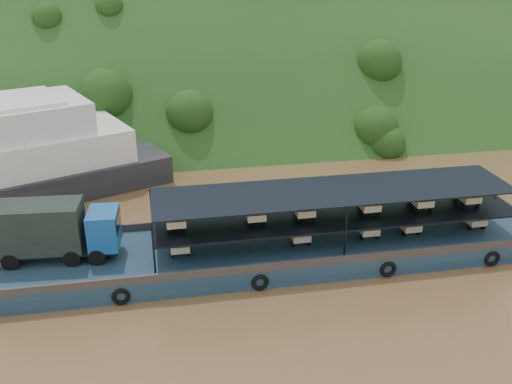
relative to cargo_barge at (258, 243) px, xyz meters
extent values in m
plane|color=brown|center=(2.60, 0.67, -1.20)|extent=(160.00, 160.00, 0.00)
cube|color=#173613|center=(2.60, 36.67, -1.20)|extent=(140.00, 39.60, 39.60)
cube|color=#132A43|center=(1.46, -0.05, -0.60)|extent=(35.00, 7.00, 1.20)
cube|color=#592D19|center=(1.46, 3.35, 0.25)|extent=(35.00, 0.20, 0.50)
cube|color=#592D19|center=(1.46, -3.45, 0.25)|extent=(35.00, 0.20, 0.50)
torus|color=black|center=(-8.54, -3.60, -0.65)|extent=(1.06, 0.26, 1.06)
torus|color=black|center=(-0.54, -3.60, -0.65)|extent=(1.06, 0.26, 1.06)
torus|color=black|center=(7.46, -3.60, -0.65)|extent=(1.06, 0.26, 1.06)
torus|color=black|center=(14.46, -3.60, -0.65)|extent=(1.06, 0.26, 1.06)
cylinder|color=black|center=(-14.87, -0.46, 0.52)|extent=(1.06, 0.44, 1.03)
cylinder|color=black|center=(-14.71, 1.71, 0.52)|extent=(1.06, 0.44, 1.03)
cylinder|color=black|center=(-11.36, -0.72, 0.52)|extent=(1.06, 0.44, 1.03)
cylinder|color=black|center=(-11.20, 1.45, 0.52)|extent=(1.06, 0.44, 1.03)
cylinder|color=black|center=(-9.92, -0.83, 0.52)|extent=(1.06, 0.44, 1.03)
cylinder|color=black|center=(-9.75, 1.34, 0.52)|extent=(1.06, 0.44, 1.03)
cube|color=black|center=(-12.10, 0.43, 0.67)|extent=(7.19, 2.80, 0.21)
cube|color=#155095|center=(-9.42, 0.22, 1.86)|extent=(1.94, 2.61, 2.28)
cube|color=black|center=(-8.54, 0.16, 2.28)|extent=(0.22, 2.07, 0.93)
cube|color=black|center=(-13.14, 0.50, 2.17)|extent=(5.14, 2.85, 2.90)
cube|color=black|center=(4.96, -0.05, 1.66)|extent=(23.00, 5.00, 0.12)
cube|color=black|center=(4.96, -0.05, 3.30)|extent=(23.00, 5.00, 0.08)
cylinder|color=black|center=(-6.54, -2.55, 1.65)|extent=(0.12, 0.12, 3.30)
cylinder|color=black|center=(-6.54, 2.45, 1.65)|extent=(0.12, 0.12, 3.30)
cylinder|color=black|center=(4.96, -2.55, 1.65)|extent=(0.12, 0.12, 3.30)
cylinder|color=black|center=(4.96, 2.45, 1.65)|extent=(0.12, 0.12, 3.30)
cylinder|color=black|center=(16.46, 2.45, 1.65)|extent=(0.12, 0.12, 3.30)
cylinder|color=black|center=(-4.98, 1.00, 0.26)|extent=(0.12, 0.52, 0.52)
cylinder|color=black|center=(-5.48, -0.80, 0.26)|extent=(0.14, 0.52, 0.52)
cylinder|color=black|center=(-4.48, -0.80, 0.26)|extent=(0.14, 0.52, 0.52)
cube|color=beige|center=(-4.98, -0.45, 0.60)|extent=(1.15, 1.50, 0.44)
cube|color=#B50C1A|center=(-4.98, 0.70, 0.78)|extent=(0.55, 0.80, 0.80)
cube|color=#B50C1A|center=(-4.98, 0.50, 1.28)|extent=(0.50, 0.10, 0.10)
cylinder|color=black|center=(2.65, 1.00, 0.26)|extent=(0.12, 0.52, 0.52)
cylinder|color=black|center=(2.15, -0.80, 0.26)|extent=(0.14, 0.52, 0.52)
cylinder|color=black|center=(3.15, -0.80, 0.26)|extent=(0.14, 0.52, 0.52)
cube|color=beige|center=(2.65, -0.45, 0.60)|extent=(1.15, 1.50, 0.44)
cube|color=#A80B24|center=(2.65, 0.70, 0.78)|extent=(0.55, 0.80, 0.80)
cube|color=#A80B24|center=(2.65, 0.50, 1.28)|extent=(0.50, 0.10, 0.10)
cylinder|color=black|center=(7.25, 1.00, 0.26)|extent=(0.12, 0.52, 0.52)
cylinder|color=black|center=(6.75, -0.80, 0.26)|extent=(0.14, 0.52, 0.52)
cylinder|color=black|center=(7.75, -0.80, 0.26)|extent=(0.14, 0.52, 0.52)
cube|color=beige|center=(7.25, -0.45, 0.60)|extent=(1.15, 1.50, 0.44)
cube|color=#B80D0C|center=(7.25, 0.70, 0.78)|extent=(0.55, 0.80, 0.80)
cube|color=#B80D0C|center=(7.25, 0.50, 1.28)|extent=(0.50, 0.10, 0.10)
cylinder|color=black|center=(10.15, 1.00, 0.26)|extent=(0.12, 0.52, 0.52)
cylinder|color=black|center=(9.65, -0.80, 0.26)|extent=(0.14, 0.52, 0.52)
cylinder|color=black|center=(10.65, -0.80, 0.26)|extent=(0.14, 0.52, 0.52)
cube|color=beige|center=(10.15, -0.45, 0.60)|extent=(1.15, 1.50, 0.44)
cube|color=#B5160C|center=(10.15, 0.70, 0.78)|extent=(0.55, 0.80, 0.80)
cube|color=#B5160C|center=(10.15, 0.50, 1.28)|extent=(0.50, 0.10, 0.10)
cylinder|color=black|center=(14.84, 1.00, 0.26)|extent=(0.12, 0.52, 0.52)
cylinder|color=black|center=(14.34, -0.80, 0.26)|extent=(0.14, 0.52, 0.52)
cylinder|color=black|center=(15.34, -0.80, 0.26)|extent=(0.14, 0.52, 0.52)
cube|color=beige|center=(14.84, -0.45, 0.60)|extent=(1.15, 1.50, 0.44)
cube|color=red|center=(14.84, 0.70, 0.78)|extent=(0.55, 0.80, 0.80)
cube|color=red|center=(14.84, 0.50, 1.28)|extent=(0.50, 0.10, 0.10)
cylinder|color=black|center=(-5.12, 1.00, 1.98)|extent=(0.12, 0.52, 0.52)
cylinder|color=black|center=(-5.62, -0.80, 1.98)|extent=(0.14, 0.52, 0.52)
cylinder|color=black|center=(-4.62, -0.80, 1.98)|extent=(0.14, 0.52, 0.52)
cube|color=beige|center=(-5.12, -0.45, 2.32)|extent=(1.15, 1.50, 0.44)
cube|color=red|center=(-5.12, 0.70, 2.50)|extent=(0.55, 0.80, 0.80)
cube|color=red|center=(-5.12, 0.50, 3.00)|extent=(0.50, 0.10, 0.10)
cylinder|color=black|center=(-0.25, 1.00, 1.98)|extent=(0.12, 0.52, 0.52)
cylinder|color=black|center=(-0.75, -0.80, 1.98)|extent=(0.14, 0.52, 0.52)
cylinder|color=black|center=(0.25, -0.80, 1.98)|extent=(0.14, 0.52, 0.52)
cube|color=beige|center=(-0.25, -0.45, 2.32)|extent=(1.15, 1.50, 0.44)
cube|color=navy|center=(-0.25, 0.70, 2.50)|extent=(0.55, 0.80, 0.80)
cube|color=navy|center=(-0.25, 0.50, 3.00)|extent=(0.50, 0.10, 0.10)
cylinder|color=black|center=(2.88, 1.00, 1.98)|extent=(0.12, 0.52, 0.52)
cylinder|color=black|center=(2.38, -0.80, 1.98)|extent=(0.14, 0.52, 0.52)
cylinder|color=black|center=(3.38, -0.80, 1.98)|extent=(0.14, 0.52, 0.52)
cube|color=beige|center=(2.88, -0.45, 2.32)|extent=(1.15, 1.50, 0.44)
cube|color=#AC0B15|center=(2.88, 0.70, 2.50)|extent=(0.55, 0.80, 0.80)
cube|color=#AC0B15|center=(2.88, 0.50, 3.00)|extent=(0.50, 0.10, 0.10)
cylinder|color=black|center=(7.18, 1.00, 1.98)|extent=(0.12, 0.52, 0.52)
cylinder|color=black|center=(6.68, -0.80, 1.98)|extent=(0.14, 0.52, 0.52)
cylinder|color=black|center=(7.68, -0.80, 1.98)|extent=(0.14, 0.52, 0.52)
cube|color=beige|center=(7.18, -0.45, 2.32)|extent=(1.15, 1.50, 0.44)
cube|color=beige|center=(7.18, 0.70, 2.50)|extent=(0.55, 0.80, 0.80)
cube|color=beige|center=(7.18, 0.50, 3.00)|extent=(0.50, 0.10, 0.10)
cylinder|color=black|center=(10.77, 1.00, 1.98)|extent=(0.12, 0.52, 0.52)
cylinder|color=black|center=(10.27, -0.80, 1.98)|extent=(0.14, 0.52, 0.52)
cylinder|color=black|center=(11.27, -0.80, 1.98)|extent=(0.14, 0.52, 0.52)
cube|color=beige|center=(10.77, -0.45, 2.32)|extent=(1.15, 1.50, 0.44)
cube|color=#B2110B|center=(10.77, 0.70, 2.50)|extent=(0.55, 0.80, 0.80)
cube|color=#B2110B|center=(10.77, 0.50, 3.00)|extent=(0.50, 0.10, 0.10)
cylinder|color=black|center=(14.13, 1.00, 1.98)|extent=(0.12, 0.52, 0.52)
cylinder|color=black|center=(13.63, -0.80, 1.98)|extent=(0.14, 0.52, 0.52)
cylinder|color=black|center=(14.63, -0.80, 1.98)|extent=(0.14, 0.52, 0.52)
cube|color=beige|center=(14.13, -0.45, 2.32)|extent=(1.15, 1.50, 0.44)
cube|color=tan|center=(14.13, 0.70, 2.50)|extent=(0.55, 0.80, 0.80)
cube|color=tan|center=(14.13, 0.50, 3.00)|extent=(0.50, 0.10, 0.10)
camera|label=1|loc=(-6.12, -31.76, 17.41)|focal=40.00mm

